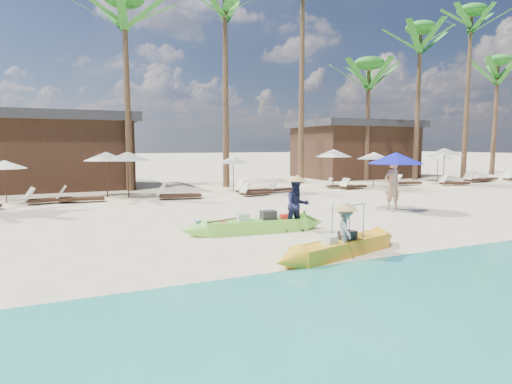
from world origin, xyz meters
name	(u,v)px	position (x,y,z in m)	size (l,w,h in m)	color
ground	(329,235)	(0.00, 0.00, 0.00)	(240.00, 240.00, 0.00)	beige
wet_sand_strip	(495,291)	(0.00, -5.00, 0.00)	(240.00, 4.50, 0.01)	tan
green_canoe	(256,225)	(-1.69, 1.20, 0.20)	(4.79, 0.86, 0.61)	#7CE345
yellow_canoe	(342,247)	(-0.94, -1.91, 0.19)	(4.47, 1.51, 1.18)	gold
tourist	(392,184)	(4.97, 3.11, 0.97)	(0.71, 0.46, 1.94)	tan
vendor_green	(297,205)	(-0.56, 0.83, 0.76)	(0.74, 0.58, 1.53)	#161A3D
vendor_yellow	(345,229)	(-1.02, -2.12, 0.66)	(0.62, 0.35, 0.95)	gray
blue_umbrella	(396,158)	(4.59, 2.53, 2.01)	(2.06, 2.06, 2.22)	#99999E
resort_parasol_3	(4,165)	(-8.92, 11.21, 1.66)	(1.79, 1.79, 1.84)	#392217
resort_parasol_4	(106,156)	(-4.77, 11.71, 1.95)	(2.10, 2.10, 2.17)	#392217
lounger_4_left	(47,199)	(-7.34, 10.34, 0.22)	(2.00, 1.02, 0.65)	#392217
lounger_4_right	(79,197)	(-6.10, 10.19, 0.22)	(1.97, 0.70, 0.66)	#392217
resort_parasol_5	(128,156)	(-3.86, 11.11, 1.96)	(2.11, 2.11, 2.18)	#392217
lounger_5_left	(177,194)	(-1.93, 9.55, 0.23)	(2.07, 0.90, 0.68)	#392217
resort_parasol_6	(233,160)	(1.67, 11.62, 1.69)	(1.82, 1.82, 1.88)	#392217
lounger_6_left	(254,192)	(1.85, 9.26, 0.19)	(1.75, 0.86, 0.57)	#392217
lounger_6_right	(252,190)	(2.11, 10.08, 0.22)	(1.98, 0.62, 0.67)	#392217
resort_parasol_7	(333,153)	(7.59, 10.93, 2.02)	(2.18, 2.18, 2.24)	#392217
lounger_7_left	(281,189)	(3.80, 10.16, 0.19)	(1.72, 0.83, 0.56)	#392217
lounger_7_right	(352,186)	(8.21, 9.91, 0.19)	(1.74, 0.74, 0.57)	#392217
resort_parasol_8	(374,156)	(10.10, 10.41, 1.86)	(2.00, 2.00, 2.06)	#392217
lounger_8_left	(339,185)	(7.74, 10.56, 0.19)	(1.71, 1.00, 0.56)	#392217
resort_parasol_9	(445,152)	(15.15, 9.84, 2.07)	(2.23, 2.23, 2.30)	#392217
lounger_9_left	(406,182)	(12.64, 10.41, 0.20)	(1.84, 0.81, 0.61)	#392217
lounger_9_right	(453,182)	(15.26, 9.21, 0.20)	(1.86, 1.07, 0.60)	#392217
resort_parasol_10	(438,156)	(16.66, 11.72, 1.75)	(1.89, 1.89, 1.94)	#392217
lounger_10_left	(476,179)	(18.42, 10.12, 0.23)	(2.04, 0.74, 0.68)	#392217
lounger_10_right	(487,178)	(20.02, 10.50, 0.21)	(1.93, 0.94, 0.63)	#392217
palm_3	(125,29)	(-3.36, 14.27, 8.58)	(2.08, 2.08, 10.52)	brown
palm_4	(225,22)	(2.15, 14.01, 9.45)	(2.08, 2.08, 11.70)	brown
palm_5	(303,11)	(7.45, 14.38, 10.82)	(2.08, 2.08, 13.60)	brown
palm_6	(369,78)	(12.84, 14.52, 7.05)	(2.08, 2.08, 8.51)	brown
palm_7	(420,52)	(16.57, 13.68, 8.99)	(2.08, 2.08, 11.08)	brown
palm_8	(470,40)	(21.07, 13.33, 10.18)	(2.08, 2.08, 12.70)	brown
palm_9	(498,77)	(26.21, 14.81, 8.06)	(2.08, 2.08, 9.82)	brown
pavilion_west	(36,150)	(-8.00, 17.50, 2.19)	(10.80, 6.60, 4.30)	#392217
pavilion_east	(354,149)	(14.00, 17.50, 2.20)	(8.80, 6.60, 4.30)	#392217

